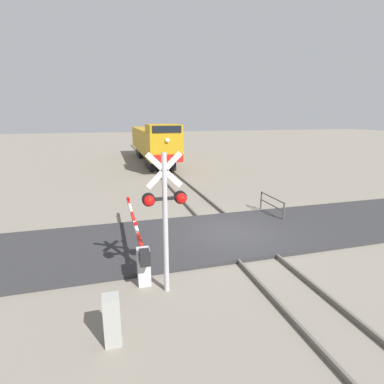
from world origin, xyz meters
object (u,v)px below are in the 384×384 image
guard_railing (272,203)px  crossing_gate (140,246)px  locomotive (153,142)px  crossing_signal (165,209)px  utility_cabinet (112,320)px

guard_railing → crossing_gate: bearing=-151.8°
locomotive → crossing_gate: (-3.89, -22.50, -1.29)m
crossing_signal → locomotive: bearing=82.1°
crossing_gate → utility_cabinet: crossing_gate is taller
locomotive → crossing_signal: locomotive is taller
locomotive → guard_railing: 19.13m
utility_cabinet → guard_railing: size_ratio=0.51×
crossing_signal → utility_cabinet: size_ratio=3.47×
crossing_signal → crossing_gate: 2.27m
guard_railing → locomotive: bearing=98.8°
locomotive → guard_railing: size_ratio=7.27×
locomotive → crossing_signal: size_ratio=4.09×
crossing_signal → utility_cabinet: crossing_signal is taller
utility_cabinet → guard_railing: 10.28m
locomotive → crossing_gate: bearing=-99.8°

